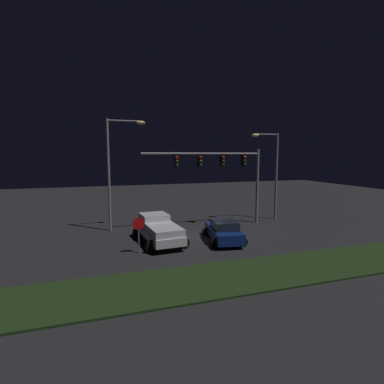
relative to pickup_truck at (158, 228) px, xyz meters
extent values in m
plane|color=black|center=(4.01, 0.33, -1.00)|extent=(80.00, 80.00, 0.00)
cube|color=black|center=(4.01, -7.19, -0.95)|extent=(25.65, 4.04, 0.10)
cube|color=#B7B7BC|center=(0.01, -0.17, -0.32)|extent=(2.40, 5.54, 0.55)
cube|color=#B7B7BC|center=(-0.08, 1.01, 0.38)|extent=(1.98, 2.03, 0.85)
cube|color=black|center=(-0.08, 1.01, 0.50)|extent=(1.87, 1.65, 0.51)
cube|color=#B7B7BC|center=(0.09, -1.25, 0.18)|extent=(2.14, 3.16, 0.45)
cylinder|color=black|center=(-1.16, 1.69, -0.60)|extent=(0.80, 0.22, 0.80)
cylinder|color=black|center=(0.89, 1.84, -0.60)|extent=(0.80, 0.22, 0.80)
cylinder|color=black|center=(-0.87, -2.19, -0.60)|extent=(0.80, 0.22, 0.80)
cylinder|color=black|center=(1.19, -2.03, -0.60)|extent=(0.80, 0.22, 0.80)
cube|color=navy|center=(4.36, -1.22, -0.39)|extent=(2.54, 4.65, 0.70)
cube|color=black|center=(4.32, -1.47, 0.24)|extent=(1.92, 2.25, 0.55)
cylinder|color=black|center=(3.72, 0.41, -0.68)|extent=(0.64, 0.22, 0.64)
cylinder|color=black|center=(5.53, 0.09, -0.68)|extent=(0.64, 0.22, 0.64)
cylinder|color=black|center=(3.20, -2.53, -0.68)|extent=(0.64, 0.22, 0.64)
cylinder|color=black|center=(5.01, -2.85, -0.68)|extent=(0.64, 0.22, 0.64)
cylinder|color=slate|center=(9.60, 3.28, 2.25)|extent=(0.24, 0.24, 6.50)
cylinder|color=slate|center=(4.50, 3.28, 5.10)|extent=(10.20, 0.18, 0.18)
cube|color=black|center=(8.20, 3.28, 4.50)|extent=(0.32, 0.44, 0.95)
sphere|color=red|center=(8.20, 3.05, 4.80)|extent=(0.22, 0.22, 0.22)
sphere|color=#59380A|center=(8.20, 3.05, 4.50)|extent=(0.22, 0.22, 0.22)
sphere|color=#0C4719|center=(8.20, 3.05, 4.20)|extent=(0.22, 0.22, 0.22)
cube|color=black|center=(6.20, 3.28, 4.50)|extent=(0.32, 0.44, 0.95)
sphere|color=red|center=(6.20, 3.05, 4.80)|extent=(0.22, 0.22, 0.22)
sphere|color=#59380A|center=(6.20, 3.05, 4.50)|extent=(0.22, 0.22, 0.22)
sphere|color=#0C4719|center=(6.20, 3.05, 4.20)|extent=(0.22, 0.22, 0.22)
cube|color=black|center=(4.20, 3.28, 4.50)|extent=(0.32, 0.44, 0.95)
sphere|color=red|center=(4.20, 3.05, 4.80)|extent=(0.22, 0.22, 0.22)
sphere|color=#59380A|center=(4.20, 3.05, 4.50)|extent=(0.22, 0.22, 0.22)
sphere|color=#0C4719|center=(4.20, 3.05, 4.20)|extent=(0.22, 0.22, 0.22)
cube|color=black|center=(2.20, 3.28, 4.50)|extent=(0.32, 0.44, 0.95)
sphere|color=red|center=(2.20, 3.05, 4.80)|extent=(0.22, 0.22, 0.22)
sphere|color=#59380A|center=(2.20, 3.05, 4.50)|extent=(0.22, 0.22, 0.22)
sphere|color=#0C4719|center=(2.20, 3.05, 4.20)|extent=(0.22, 0.22, 0.22)
cylinder|color=slate|center=(-2.95, 4.36, 3.39)|extent=(0.20, 0.20, 8.78)
cylinder|color=slate|center=(-1.67, 4.36, 7.63)|extent=(2.57, 0.12, 0.12)
ellipsoid|color=#F9CC72|center=(-0.38, 4.36, 7.53)|extent=(0.70, 0.44, 0.30)
cylinder|color=slate|center=(12.01, 4.01, 2.99)|extent=(0.20, 0.20, 7.98)
cylinder|color=slate|center=(10.86, 4.01, 6.83)|extent=(2.28, 0.12, 0.12)
ellipsoid|color=#F9CC72|center=(9.72, 4.01, 6.73)|extent=(0.70, 0.44, 0.30)
cylinder|color=slate|center=(-1.65, -1.96, 0.10)|extent=(0.07, 0.07, 2.20)
cylinder|color=#B20C0F|center=(-1.65, -1.99, 0.85)|extent=(0.76, 0.03, 0.76)
camera|label=1|loc=(-4.26, -20.17, 5.01)|focal=28.44mm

